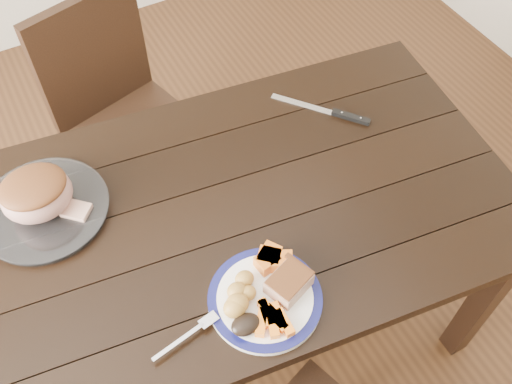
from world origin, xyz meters
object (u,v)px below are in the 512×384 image
carving_knife (339,114)px  dinner_plate (265,299)px  dining_table (228,228)px  serving_platter (45,210)px  pork_slice (289,283)px  roast_joint (37,195)px  chair_far (120,109)px  fork (190,333)px

carving_knife → dinner_plate: bearing=-87.9°
dining_table → serving_platter: bearing=152.6°
pork_slice → dinner_plate: bearing=175.2°
serving_platter → carving_knife: (0.90, -0.07, -0.00)m
dining_table → carving_knife: carving_knife is taller
roast_joint → carving_knife: bearing=-4.7°
dining_table → chair_far: chair_far is taller
chair_far → roast_joint: (-0.36, -0.51, 0.30)m
dining_table → dinner_plate: (-0.04, -0.29, 0.10)m
dining_table → fork: bearing=-129.7°
serving_platter → fork: bearing=-68.8°
dining_table → fork: 0.39m
chair_far → pork_slice: 1.07m
chair_far → carving_knife: bearing=117.3°
dinner_plate → carving_knife: size_ratio=1.06×
chair_far → dinner_plate: size_ratio=3.34×
dinner_plate → fork: fork is taller
dinner_plate → roast_joint: (-0.39, 0.51, 0.07)m
dining_table → pork_slice: bearing=-85.8°
dining_table → carving_knife: size_ratio=6.47×
carving_knife → dining_table: bearing=-110.8°
dining_table → roast_joint: roast_joint is taller
roast_joint → fork: bearing=-68.8°
dining_table → serving_platter: serving_platter is taller
pork_slice → fork: bearing=178.5°
pork_slice → fork: 0.26m
pork_slice → carving_knife: (0.44, 0.44, -0.04)m
fork → carving_knife: (0.70, 0.44, -0.01)m
pork_slice → dining_table: bearing=94.2°
chair_far → fork: size_ratio=5.23×
fork → serving_platter: bearing=101.2°
dining_table → carving_knife: (0.46, 0.15, 0.10)m
chair_far → serving_platter: size_ratio=2.75×
dining_table → pork_slice: size_ratio=17.06×
dining_table → dinner_plate: dinner_plate is taller
serving_platter → carving_knife: bearing=-4.7°
pork_slice → carving_knife: pork_slice is taller
roast_joint → dining_table: bearing=-27.4°
serving_platter → roast_joint: size_ratio=1.82×
dinner_plate → pork_slice: pork_slice is taller
dinner_plate → fork: bearing=179.5°
dinner_plate → roast_joint: roast_joint is taller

